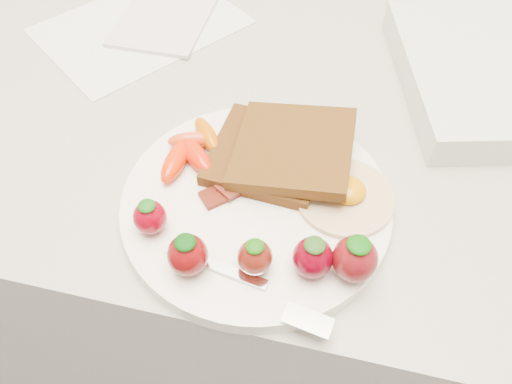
# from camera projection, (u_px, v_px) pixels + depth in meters

# --- Properties ---
(counter) EXTENTS (2.00, 0.60, 0.90)m
(counter) POSITION_uv_depth(u_px,v_px,m) (272.00, 277.00, 0.97)
(counter) COLOR gray
(counter) RESTS_ON ground
(plate) EXTENTS (0.27, 0.27, 0.02)m
(plate) POSITION_uv_depth(u_px,v_px,m) (256.00, 204.00, 0.50)
(plate) COLOR white
(plate) RESTS_ON counter
(toast_lower) EXTENTS (0.12, 0.12, 0.01)m
(toast_lower) POSITION_uv_depth(u_px,v_px,m) (268.00, 154.00, 0.52)
(toast_lower) COLOR #3C2007
(toast_lower) RESTS_ON plate
(toast_upper) EXTENTS (0.12, 0.12, 0.03)m
(toast_upper) POSITION_uv_depth(u_px,v_px,m) (293.00, 148.00, 0.51)
(toast_upper) COLOR #3C220E
(toast_upper) RESTS_ON toast_lower
(fried_egg) EXTENTS (0.13, 0.13, 0.02)m
(fried_egg) POSITION_uv_depth(u_px,v_px,m) (346.00, 195.00, 0.49)
(fried_egg) COLOR beige
(fried_egg) RESTS_ON plate
(bacon_strips) EXTENTS (0.10, 0.10, 0.01)m
(bacon_strips) POSITION_uv_depth(u_px,v_px,m) (253.00, 178.00, 0.51)
(bacon_strips) COLOR black
(bacon_strips) RESTS_ON plate
(baby_carrots) EXTENTS (0.07, 0.10, 0.02)m
(baby_carrots) POSITION_uv_depth(u_px,v_px,m) (192.00, 149.00, 0.53)
(baby_carrots) COLOR red
(baby_carrots) RESTS_ON plate
(strawberries) EXTENTS (0.22, 0.07, 0.05)m
(strawberries) POSITION_uv_depth(u_px,v_px,m) (265.00, 251.00, 0.44)
(strawberries) COLOR #77000E
(strawberries) RESTS_ON plate
(fork) EXTENTS (0.16, 0.06, 0.00)m
(fork) POSITION_uv_depth(u_px,v_px,m) (256.00, 290.00, 0.43)
(fork) COLOR white
(fork) RESTS_ON plate
(paper_sheet) EXTENTS (0.32, 0.33, 0.00)m
(paper_sheet) POSITION_uv_depth(u_px,v_px,m) (141.00, 26.00, 0.71)
(paper_sheet) COLOR silver
(paper_sheet) RESTS_ON counter
(notepad) EXTENTS (0.12, 0.18, 0.01)m
(notepad) POSITION_uv_depth(u_px,v_px,m) (167.00, 16.00, 0.72)
(notepad) COLOR beige
(notepad) RESTS_ON paper_sheet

